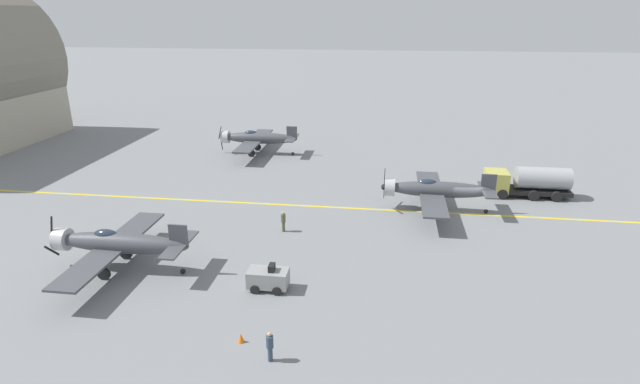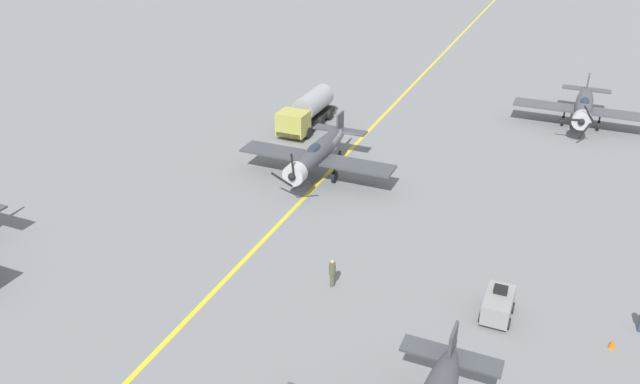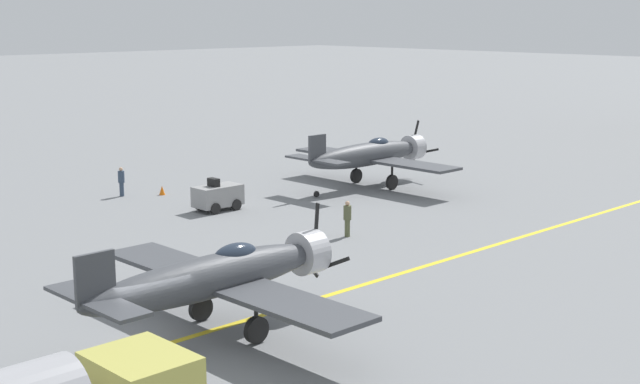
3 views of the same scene
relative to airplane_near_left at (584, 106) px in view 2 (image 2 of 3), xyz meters
name	(u,v)px [view 2 (image 2 of 3)]	position (x,y,z in m)	size (l,w,h in m)	color
ground_plane	(337,164)	(17.40, 16.33, -2.01)	(400.00, 400.00, 0.00)	slate
taxiway_stripe	(337,164)	(17.40, 16.33, -2.01)	(0.30, 160.00, 0.01)	yellow
airplane_near_left	(584,106)	(0.00, 0.00, 0.00)	(12.00, 9.98, 3.65)	#4B4D52
airplane_mid_center	(318,153)	(17.84, 19.09, 0.00)	(12.00, 9.98, 3.80)	#424449
fuel_tanker	(307,111)	(22.88, 9.95, -0.50)	(2.68, 8.00, 2.98)	black
tow_tractor	(498,305)	(2.56, 30.76, -1.22)	(1.57, 2.60, 1.79)	gray
ground_crew_inspecting	(332,272)	(11.54, 31.64, -1.06)	(0.38, 0.38, 1.74)	#515638
traffic_cone	(613,343)	(-3.06, 30.96, -1.74)	(0.36, 0.36, 0.55)	orange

